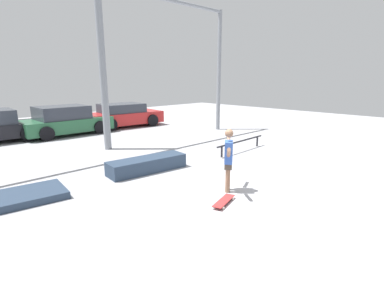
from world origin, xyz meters
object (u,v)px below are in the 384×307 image
skateboarder (228,157)px  skateboard (224,201)px  grind_rail (241,142)px  parked_car_green (65,121)px  manual_pad (0,201)px  parked_car_red (124,115)px  grind_box (147,165)px

skateboarder → skateboard: skateboarder is taller
grind_rail → parked_car_green: size_ratio=0.70×
manual_pad → grind_rail: bearing=-5.6°
skateboard → parked_car_green: (0.85, 10.47, 0.59)m
parked_car_red → parked_car_green: bearing=-172.7°
skateboard → grind_box: (0.20, 3.05, 0.14)m
manual_pad → grind_box: bearing=-4.4°
skateboard → parked_car_green: 10.52m
parked_car_green → skateboarder: bearing=-91.4°
skateboard → grind_rail: 4.87m
skateboarder → grind_rail: size_ratio=0.54×
skateboarder → skateboard: size_ratio=1.81×
grind_box → skateboard: bearing=-93.7°
skateboard → parked_car_red: parked_car_red is taller
skateboarder → parked_car_red: bearing=31.9°
skateboarder → parked_car_green: size_ratio=0.38×
grind_box → manual_pad: 3.72m
grind_rail → parked_car_red: (0.04, 8.00, 0.29)m
skateboard → parked_car_green: bearing=68.1°
parked_car_green → parked_car_red: size_ratio=0.97×
grind_box → manual_pad: (-3.70, 0.28, -0.12)m
skateboarder → grind_rail: (3.46, 2.17, -0.51)m
skateboard → manual_pad: bearing=119.2°
parked_car_green → grind_box: bearing=-95.3°
grind_rail → parked_car_green: parked_car_green is taller
manual_pad → skateboard: bearing=-43.6°
grind_box → parked_car_red: bearing=62.3°
skateboarder → skateboard: bearing=174.1°
parked_car_green → grind_rail: bearing=-67.7°
grind_box → parked_car_green: (0.66, 7.41, 0.45)m
parked_car_green → parked_car_red: parked_car_green is taller
skateboard → grind_rail: grind_rail is taller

